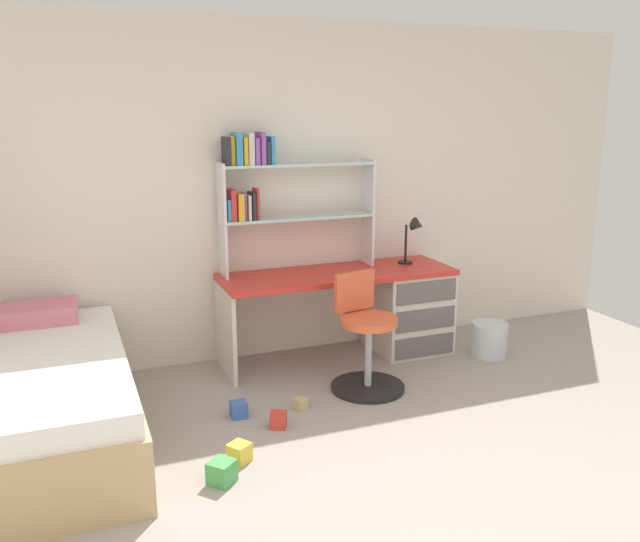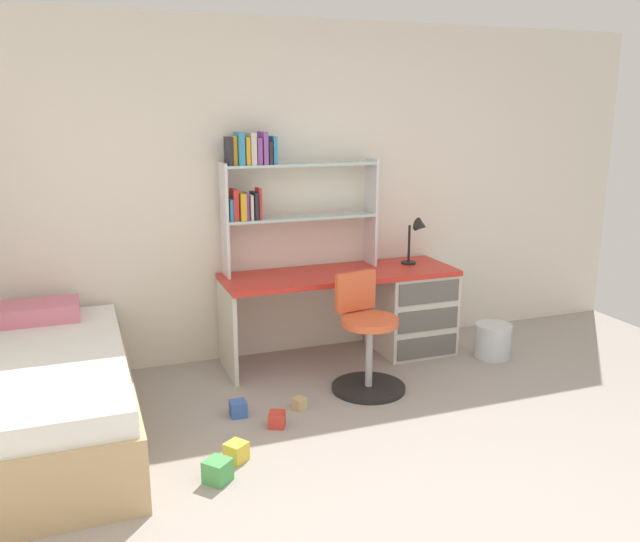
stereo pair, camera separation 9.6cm
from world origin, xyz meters
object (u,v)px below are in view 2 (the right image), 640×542
at_px(toy_block_green_2, 218,471).
at_px(toy_block_red_4, 277,419).
at_px(desk, 394,305).
at_px(desk_lamp, 418,233).
at_px(toy_block_natural_3, 299,403).
at_px(bookshelf_hutch, 275,186).
at_px(waste_bin, 493,341).
at_px(toy_block_yellow_0, 236,452).
at_px(bed_platform, 41,399).
at_px(swivel_chair, 367,344).
at_px(toy_block_blue_1, 238,409).

bearing_deg(toy_block_green_2, toy_block_red_4, 45.94).
distance_m(desk, desk_lamp, 0.61).
xyz_separation_m(toy_block_natural_3, toy_block_red_4, (-0.21, -0.19, 0.01)).
bearing_deg(bookshelf_hutch, waste_bin, -19.67).
bearing_deg(toy_block_yellow_0, toy_block_red_4, 43.27).
bearing_deg(bed_platform, waste_bin, 4.45).
xyz_separation_m(desk_lamp, toy_block_yellow_0, (-1.83, -1.30, -0.91)).
relative_size(bed_platform, toy_block_natural_3, 25.22).
distance_m(bookshelf_hutch, swivel_chair, 1.37).
relative_size(desk_lamp, waste_bin, 1.33).
height_order(toy_block_green_2, toy_block_natural_3, toy_block_green_2).
bearing_deg(bed_platform, toy_block_blue_1, -3.53).
distance_m(swivel_chair, toy_block_yellow_0, 1.31).
bearing_deg(waste_bin, desk, 150.19).
distance_m(bed_platform, toy_block_natural_3, 1.58).
relative_size(desk, toy_block_yellow_0, 16.83).
bearing_deg(toy_block_blue_1, waste_bin, 8.68).
bearing_deg(toy_block_natural_3, desk_lamp, 31.91).
relative_size(swivel_chair, toy_block_green_2, 6.59).
relative_size(toy_block_blue_1, toy_block_green_2, 0.82).
bearing_deg(desk_lamp, toy_block_red_4, -146.46).
distance_m(desk_lamp, waste_bin, 1.04).
distance_m(bookshelf_hutch, desk_lamp, 1.23).
height_order(bed_platform, waste_bin, bed_platform).
relative_size(bookshelf_hutch, waste_bin, 4.20).
distance_m(toy_block_blue_1, toy_block_natural_3, 0.41).
distance_m(desk_lamp, toy_block_blue_1, 2.06).
xyz_separation_m(bookshelf_hutch, desk_lamp, (1.15, -0.14, -0.41)).
distance_m(waste_bin, toy_block_natural_3, 1.79).
distance_m(bed_platform, toy_block_red_4, 1.40).
bearing_deg(toy_block_yellow_0, toy_block_green_2, -128.73).
bearing_deg(toy_block_blue_1, bookshelf_hutch, 59.22).
bearing_deg(desk, toy_block_green_2, -140.43).
bearing_deg(bookshelf_hutch, desk, -11.12).
xyz_separation_m(toy_block_yellow_0, toy_block_blue_1, (0.14, 0.54, -0.00)).
height_order(desk, toy_block_green_2, desk).
bearing_deg(waste_bin, toy_block_red_4, -164.13).
bearing_deg(desk_lamp, desk, -170.24).
relative_size(desk_lamp, toy_block_red_4, 3.90).
height_order(toy_block_natural_3, toy_block_red_4, toy_block_red_4).
height_order(bookshelf_hutch, swivel_chair, bookshelf_hutch).
relative_size(bed_platform, waste_bin, 6.74).
height_order(bed_platform, toy_block_red_4, bed_platform).
bearing_deg(desk, toy_block_blue_1, -153.68).
relative_size(swivel_chair, toy_block_yellow_0, 7.57).
relative_size(toy_block_green_2, toy_block_natural_3, 1.62).
height_order(toy_block_yellow_0, toy_block_blue_1, toy_block_yellow_0).
distance_m(waste_bin, toy_block_green_2, 2.65).
height_order(bookshelf_hutch, waste_bin, bookshelf_hutch).
height_order(bed_platform, toy_block_green_2, bed_platform).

